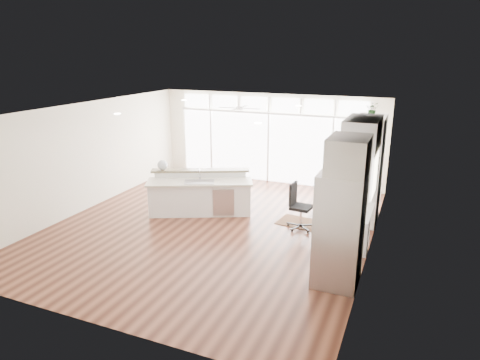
% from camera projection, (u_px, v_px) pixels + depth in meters
% --- Properties ---
extents(floor, '(7.00, 8.00, 0.02)m').
position_uv_depth(floor, '(212.00, 227.00, 9.93)').
color(floor, '#452015').
rests_on(floor, ground).
extents(ceiling, '(7.00, 8.00, 0.02)m').
position_uv_depth(ceiling, '(210.00, 110.00, 9.14)').
color(ceiling, silver).
rests_on(ceiling, wall_back).
extents(wall_back, '(7.00, 0.04, 2.70)m').
position_uv_depth(wall_back, '(269.00, 138.00, 13.06)').
color(wall_back, white).
rests_on(wall_back, floor).
extents(wall_front, '(7.00, 0.04, 2.70)m').
position_uv_depth(wall_front, '(84.00, 241.00, 6.01)').
color(wall_front, white).
rests_on(wall_front, floor).
extents(wall_left, '(0.04, 8.00, 2.70)m').
position_uv_depth(wall_left, '(87.00, 156.00, 10.83)').
color(wall_left, white).
rests_on(wall_left, floor).
extents(wall_right, '(0.04, 8.00, 2.70)m').
position_uv_depth(wall_right, '(374.00, 189.00, 8.24)').
color(wall_right, white).
rests_on(wall_right, floor).
extents(glass_wall, '(5.80, 0.06, 2.08)m').
position_uv_depth(glass_wall, '(269.00, 148.00, 13.10)').
color(glass_wall, white).
rests_on(glass_wall, wall_back).
extents(transom_row, '(5.90, 0.06, 0.40)m').
position_uv_depth(transom_row, '(269.00, 104.00, 12.71)').
color(transom_row, white).
rests_on(transom_row, wall_back).
extents(desk_window, '(0.04, 0.85, 0.85)m').
position_uv_depth(desk_window, '(374.00, 175.00, 8.46)').
color(desk_window, silver).
rests_on(desk_window, wall_right).
extents(ceiling_fan, '(1.16, 1.16, 0.32)m').
position_uv_depth(ceiling_fan, '(239.00, 104.00, 11.86)').
color(ceiling_fan, silver).
rests_on(ceiling_fan, ceiling).
extents(recessed_lights, '(3.40, 3.00, 0.02)m').
position_uv_depth(recessed_lights, '(214.00, 110.00, 9.32)').
color(recessed_lights, white).
rests_on(recessed_lights, ceiling).
extents(oven_cabinet, '(0.64, 1.20, 2.50)m').
position_uv_depth(oven_cabinet, '(367.00, 170.00, 9.98)').
color(oven_cabinet, white).
rests_on(oven_cabinet, floor).
extents(desk_nook, '(0.72, 1.30, 0.76)m').
position_uv_depth(desk_nook, '(353.00, 227.00, 8.92)').
color(desk_nook, white).
rests_on(desk_nook, floor).
extents(upper_cabinets, '(0.64, 1.30, 0.64)m').
position_uv_depth(upper_cabinets, '(363.00, 134.00, 8.34)').
color(upper_cabinets, white).
rests_on(upper_cabinets, wall_right).
extents(refrigerator, '(0.76, 0.90, 2.00)m').
position_uv_depth(refrigerator, '(339.00, 229.00, 7.29)').
color(refrigerator, '#ADADB1').
rests_on(refrigerator, floor).
extents(fridge_cabinet, '(0.64, 0.90, 0.60)m').
position_uv_depth(fridge_cabinet, '(349.00, 155.00, 6.89)').
color(fridge_cabinet, white).
rests_on(fridge_cabinet, wall_right).
extents(framed_photos, '(0.06, 0.22, 0.80)m').
position_uv_depth(framed_photos, '(377.00, 174.00, 9.05)').
color(framed_photos, black).
rests_on(framed_photos, wall_right).
extents(kitchen_island, '(2.75, 1.96, 1.03)m').
position_uv_depth(kitchen_island, '(200.00, 194.00, 10.59)').
color(kitchen_island, white).
rests_on(kitchen_island, floor).
extents(rug, '(1.08, 0.84, 0.01)m').
position_uv_depth(rug, '(300.00, 222.00, 10.14)').
color(rug, '#381F11').
rests_on(rug, floor).
extents(office_chair, '(0.59, 0.56, 1.06)m').
position_uv_depth(office_chair, '(301.00, 207.00, 9.66)').
color(office_chair, black).
rests_on(office_chair, floor).
extents(fishbowl, '(0.35, 0.35, 0.25)m').
position_uv_depth(fishbowl, '(162.00, 165.00, 10.76)').
color(fishbowl, silver).
rests_on(fishbowl, kitchen_island).
extents(monitor, '(0.09, 0.51, 0.42)m').
position_uv_depth(monitor, '(351.00, 200.00, 8.78)').
color(monitor, black).
rests_on(monitor, desk_nook).
extents(keyboard, '(0.14, 0.29, 0.01)m').
position_uv_depth(keyboard, '(342.00, 208.00, 8.90)').
color(keyboard, silver).
rests_on(keyboard, desk_nook).
extents(potted_plant, '(0.28, 0.32, 0.24)m').
position_uv_depth(potted_plant, '(372.00, 111.00, 9.58)').
color(potted_plant, '#2C5E28').
rests_on(potted_plant, oven_cabinet).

